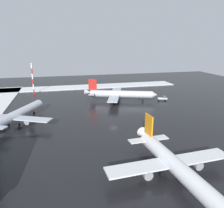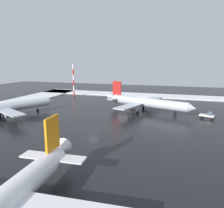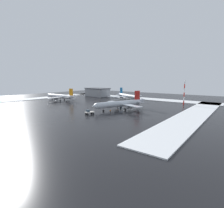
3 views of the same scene
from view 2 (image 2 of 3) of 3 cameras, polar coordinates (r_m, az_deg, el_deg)
ground_plane at (r=60.79m, az=-4.92°, el=-7.08°), size 240.00×240.00×0.00m
snow_bank_left at (r=123.82m, az=6.83°, el=2.36°), size 14.00×116.00×0.38m
airplane_parked_starboard at (r=83.69m, az=8.79°, el=0.42°), size 29.80×35.30×10.82m
airplane_distant_tail at (r=83.42m, az=-25.61°, el=-0.73°), size 32.11×27.32×10.22m
pushback_tug at (r=79.32m, az=23.73°, el=-2.69°), size 3.46×5.05×2.50m
ground_crew_near_tug at (r=84.43m, az=16.23°, el=-1.61°), size 0.36×0.36×1.71m
ground_crew_mid_apron at (r=80.40m, az=5.45°, el=-1.83°), size 0.36×0.36×1.71m
antenna_mast at (r=120.03m, az=-10.01°, el=6.14°), size 0.70×0.70×17.61m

